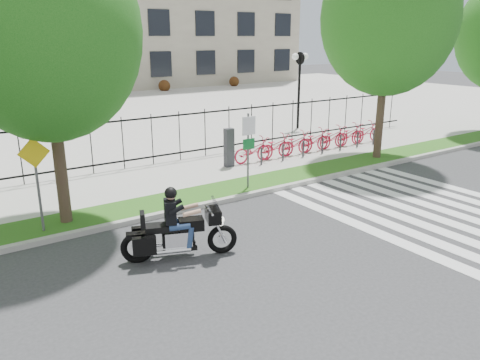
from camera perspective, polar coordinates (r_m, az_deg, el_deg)
ground at (r=11.68m, az=8.59°, el=-8.50°), size 120.00×120.00×0.00m
curb at (r=14.66m, az=-2.28°, el=-2.59°), size 60.00×0.20×0.15m
grass_verge at (r=15.35m, az=-3.96°, el=-1.71°), size 60.00×1.50×0.15m
sidewalk at (r=17.46m, az=-8.13°, el=0.49°), size 60.00×3.50×0.15m
plaza at (r=33.80m, az=-21.61°, el=7.43°), size 80.00×34.00×0.10m
crosswalk_stripes at (r=15.16m, az=22.18°, el=-3.50°), size 5.70×8.00×0.01m
iron_fence at (r=18.74m, az=-10.65°, el=4.89°), size 30.00×0.06×2.00m
lamp_post_right at (r=26.22m, az=7.28°, el=12.98°), size 1.06×0.70×4.25m
street_tree_1 at (r=12.89m, az=-22.72°, el=16.35°), size 4.76×4.76×7.72m
street_tree_2 at (r=20.02m, az=17.68°, el=18.34°), size 5.26×5.26×8.60m
bike_share_station at (r=20.87m, az=8.96°, el=4.80°), size 8.92×0.87×1.50m
sign_pole_regulatory at (r=15.32m, az=1.04°, el=4.76°), size 0.50×0.09×2.50m
sign_pole_warning at (r=12.82m, az=-23.58°, el=0.88°), size 0.78×0.09×2.49m
motorcycle_rider at (r=11.02m, az=-7.45°, el=-6.04°), size 2.62×1.36×2.11m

